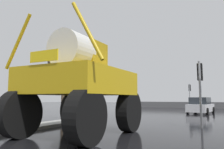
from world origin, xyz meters
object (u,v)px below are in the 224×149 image
traffic_signal_near_left (68,80)px  traffic_signal_far_left (190,91)px  bare_tree_left (64,62)px  traffic_signal_near_right (200,79)px  sedan_ahead (201,106)px  oversize_sprayer (80,84)px

traffic_signal_near_left → traffic_signal_far_left: traffic_signal_near_left is taller
traffic_signal_near_left → bare_tree_left: 9.26m
traffic_signal_near_right → traffic_signal_near_left: bearing=-180.0°
sedan_ahead → traffic_signal_near_right: size_ratio=1.32×
traffic_signal_near_left → traffic_signal_far_left: bearing=75.2°
traffic_signal_near_left → traffic_signal_near_right: traffic_signal_near_left is taller
traffic_signal_near_left → traffic_signal_far_left: (4.95, 18.75, -0.19)m
traffic_signal_near_left → traffic_signal_far_left: size_ratio=1.08×
sedan_ahead → bare_tree_left: (-12.91, -4.53, 4.56)m
sedan_ahead → traffic_signal_far_left: 8.07m
sedan_ahead → traffic_signal_near_right: 11.30m
traffic_signal_near_left → traffic_signal_far_left: 19.40m
sedan_ahead → bare_tree_left: 14.42m
oversize_sprayer → traffic_signal_near_right: bearing=-42.3°
traffic_signal_near_left → bare_tree_left: (-5.93, 6.59, 2.66)m
traffic_signal_near_left → bare_tree_left: size_ratio=0.53×
sedan_ahead → bare_tree_left: size_ratio=0.64×
traffic_signal_far_left → traffic_signal_near_right: bearing=-80.3°
oversize_sprayer → traffic_signal_far_left: (0.83, 23.21, 0.45)m
traffic_signal_near_right → traffic_signal_far_left: size_ratio=0.97×
sedan_ahead → traffic_signal_near_left: 13.27m
oversize_sprayer → bare_tree_left: size_ratio=0.75×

